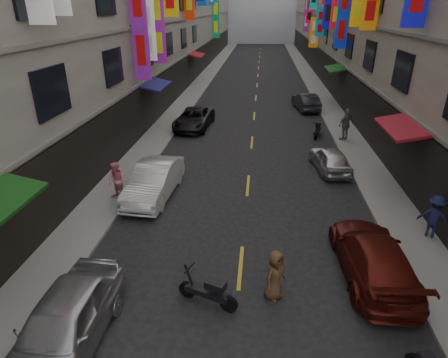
% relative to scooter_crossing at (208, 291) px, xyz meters
% --- Properties ---
extents(sidewalk_left, '(2.00, 90.00, 0.12)m').
position_rel_scooter_crossing_xyz_m(sidewalk_left, '(-5.21, 31.71, -0.38)').
color(sidewalk_left, slate).
rests_on(sidewalk_left, ground).
extents(sidewalk_right, '(2.00, 90.00, 0.12)m').
position_rel_scooter_crossing_xyz_m(sidewalk_right, '(6.79, 31.71, -0.38)').
color(sidewalk_right, slate).
rests_on(sidewalk_right, ground).
extents(street_awnings, '(13.99, 35.20, 0.41)m').
position_rel_scooter_crossing_xyz_m(street_awnings, '(-0.47, 15.71, 2.56)').
color(street_awnings, '#144713').
rests_on(street_awnings, ground).
extents(lane_markings, '(0.12, 80.20, 0.01)m').
position_rel_scooter_crossing_xyz_m(lane_markings, '(0.79, 28.71, -0.44)').
color(lane_markings, gold).
rests_on(lane_markings, ground).
extents(scooter_crossing, '(1.73, 0.80, 1.14)m').
position_rel_scooter_crossing_xyz_m(scooter_crossing, '(0.00, 0.00, 0.00)').
color(scooter_crossing, black).
rests_on(scooter_crossing, ground).
extents(scooter_far_right, '(0.70, 1.77, 1.14)m').
position_rel_scooter_crossing_xyz_m(scooter_far_right, '(4.87, 15.26, 0.00)').
color(scooter_far_right, black).
rests_on(scooter_far_right, ground).
extents(car_left_near, '(1.81, 4.37, 1.48)m').
position_rel_scooter_crossing_xyz_m(car_left_near, '(-3.21, -1.76, 0.30)').
color(car_left_near, '#BCBCC1').
rests_on(car_left_near, ground).
extents(car_left_mid, '(1.82, 4.53, 1.46)m').
position_rel_scooter_crossing_xyz_m(car_left_mid, '(-3.21, 6.25, 0.29)').
color(car_left_mid, silver).
rests_on(car_left_mid, ground).
extents(car_left_far, '(2.44, 4.74, 1.28)m').
position_rel_scooter_crossing_xyz_m(car_left_far, '(-3.21, 16.32, 0.20)').
color(car_left_far, black).
rests_on(car_left_far, ground).
extents(car_right_near, '(2.07, 4.74, 1.35)m').
position_rel_scooter_crossing_xyz_m(car_right_near, '(4.79, 1.72, 0.24)').
color(car_right_near, '#57150E').
rests_on(car_right_near, ground).
extents(car_right_mid, '(1.93, 3.68, 1.20)m').
position_rel_scooter_crossing_xyz_m(car_right_mid, '(4.79, 9.88, 0.16)').
color(car_right_mid, silver).
rests_on(car_right_mid, ground).
extents(car_right_far, '(2.05, 4.16, 1.31)m').
position_rel_scooter_crossing_xyz_m(car_right_far, '(4.79, 22.00, 0.21)').
color(car_right_far, '#292A31').
rests_on(car_right_far, ground).
extents(pedestrian_lfar, '(0.96, 0.85, 1.65)m').
position_rel_scooter_crossing_xyz_m(pedestrian_lfar, '(-4.61, 5.61, 0.50)').
color(pedestrian_lfar, '#DD7587').
rests_on(pedestrian_lfar, sidewalk_left).
extents(pedestrian_rnear, '(1.16, 0.95, 1.59)m').
position_rel_scooter_crossing_xyz_m(pedestrian_rnear, '(7.39, 3.96, 0.47)').
color(pedestrian_rnear, '#16193E').
rests_on(pedestrian_rnear, sidewalk_right).
extents(pedestrian_rfar, '(1.29, 1.17, 1.92)m').
position_rel_scooter_crossing_xyz_m(pedestrian_rfar, '(6.38, 14.41, 0.64)').
color(pedestrian_rfar, '#5F5F62').
rests_on(pedestrian_rfar, sidewalk_right).
extents(pedestrian_crossing, '(0.86, 0.91, 1.54)m').
position_rel_scooter_crossing_xyz_m(pedestrian_crossing, '(1.81, 0.47, 0.33)').
color(pedestrian_crossing, '#4F351F').
rests_on(pedestrian_crossing, ground).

